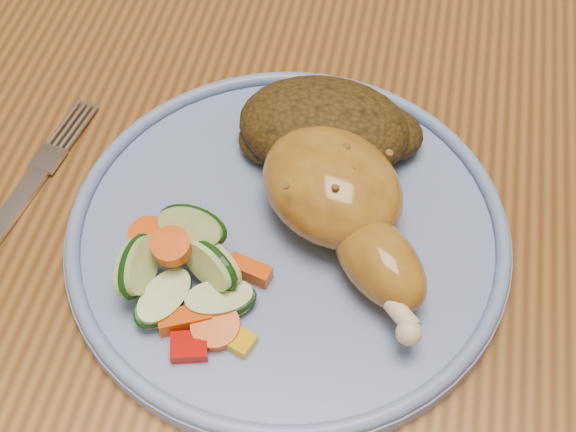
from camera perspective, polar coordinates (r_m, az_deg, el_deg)
The scene contains 7 objects.
dining_table at distance 0.64m, azimuth 5.39°, elevation -1.63°, with size 0.90×1.40×0.75m.
plate at distance 0.54m, azimuth 0.00°, elevation -1.34°, with size 0.29×0.29×0.01m, color #647BB5.
plate_rim at distance 0.53m, azimuth 0.00°, elevation -0.65°, with size 0.29×0.29×0.01m, color #647BB5.
chicken_leg at distance 0.51m, azimuth 3.93°, elevation 0.91°, with size 0.15×0.17×0.05m.
rice_pilaf at distance 0.56m, azimuth 2.83°, elevation 6.20°, with size 0.13×0.09×0.05m.
vegetable_pile at distance 0.50m, azimuth -7.24°, elevation -4.19°, with size 0.10×0.10×0.05m.
fork at distance 0.58m, azimuth -18.84°, elevation 0.74°, with size 0.04×0.17×0.00m.
Camera 1 is at (0.01, -0.37, 1.19)m, focal length 50.00 mm.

